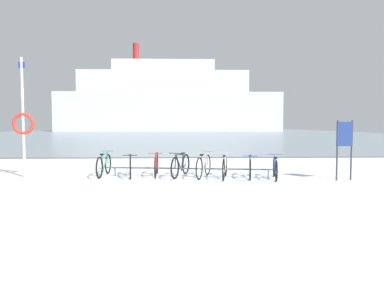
{
  "coord_description": "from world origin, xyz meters",
  "views": [
    {
      "loc": [
        1.09,
        -7.21,
        1.74
      ],
      "look_at": [
        1.52,
        5.58,
        0.98
      ],
      "focal_mm": 31.24,
      "sensor_mm": 36.0,
      "label": 1
    }
  ],
  "objects_px": {
    "bicycle_3": "(181,165)",
    "bicycle_7": "(275,168)",
    "bicycle_5": "(225,167)",
    "bicycle_1": "(130,166)",
    "ferry_ship": "(168,102)",
    "bicycle_4": "(204,166)",
    "bicycle_6": "(250,167)",
    "bicycle_0": "(104,165)",
    "rescue_post": "(23,120)",
    "info_sign": "(345,140)",
    "bicycle_2": "(156,165)"
  },
  "relations": [
    {
      "from": "bicycle_0",
      "to": "info_sign",
      "type": "height_order",
      "value": "info_sign"
    },
    {
      "from": "bicycle_5",
      "to": "bicycle_6",
      "type": "xyz_separation_m",
      "value": [
        0.84,
        0.1,
        -0.03
      ]
    },
    {
      "from": "bicycle_6",
      "to": "info_sign",
      "type": "relative_size",
      "value": 0.9
    },
    {
      "from": "bicycle_7",
      "to": "bicycle_6",
      "type": "bearing_deg",
      "value": 159.67
    },
    {
      "from": "bicycle_3",
      "to": "bicycle_7",
      "type": "xyz_separation_m",
      "value": [
        3.01,
        -0.57,
        -0.03
      ]
    },
    {
      "from": "bicycle_3",
      "to": "bicycle_5",
      "type": "relative_size",
      "value": 1.0
    },
    {
      "from": "bicycle_2",
      "to": "bicycle_5",
      "type": "relative_size",
      "value": 1.01
    },
    {
      "from": "bicycle_2",
      "to": "bicycle_6",
      "type": "relative_size",
      "value": 1.04
    },
    {
      "from": "bicycle_3",
      "to": "rescue_post",
      "type": "bearing_deg",
      "value": 179.06
    },
    {
      "from": "bicycle_3",
      "to": "bicycle_7",
      "type": "relative_size",
      "value": 1.09
    },
    {
      "from": "bicycle_2",
      "to": "bicycle_3",
      "type": "relative_size",
      "value": 1.01
    },
    {
      "from": "bicycle_7",
      "to": "rescue_post",
      "type": "xyz_separation_m",
      "value": [
        -8.14,
        0.65,
        1.52
      ]
    },
    {
      "from": "bicycle_6",
      "to": "bicycle_7",
      "type": "height_order",
      "value": "same"
    },
    {
      "from": "bicycle_0",
      "to": "ferry_ship",
      "type": "distance_m",
      "value": 72.7
    },
    {
      "from": "bicycle_0",
      "to": "rescue_post",
      "type": "xyz_separation_m",
      "value": [
        -2.57,
        -0.12,
        1.49
      ]
    },
    {
      "from": "bicycle_2",
      "to": "ferry_ship",
      "type": "height_order",
      "value": "ferry_ship"
    },
    {
      "from": "bicycle_4",
      "to": "ferry_ship",
      "type": "distance_m",
      "value": 73.18
    },
    {
      "from": "bicycle_5",
      "to": "bicycle_7",
      "type": "height_order",
      "value": "bicycle_5"
    },
    {
      "from": "bicycle_7",
      "to": "bicycle_2",
      "type": "bearing_deg",
      "value": 169.18
    },
    {
      "from": "bicycle_3",
      "to": "bicycle_6",
      "type": "distance_m",
      "value": 2.28
    },
    {
      "from": "bicycle_1",
      "to": "ferry_ship",
      "type": "height_order",
      "value": "ferry_ship"
    },
    {
      "from": "bicycle_0",
      "to": "bicycle_5",
      "type": "height_order",
      "value": "bicycle_0"
    },
    {
      "from": "bicycle_5",
      "to": "ferry_ship",
      "type": "distance_m",
      "value": 73.42
    },
    {
      "from": "bicycle_0",
      "to": "rescue_post",
      "type": "bearing_deg",
      "value": -177.42
    },
    {
      "from": "info_sign",
      "to": "rescue_post",
      "type": "xyz_separation_m",
      "value": [
        -10.2,
        0.98,
        0.61
      ]
    },
    {
      "from": "bicycle_4",
      "to": "bicycle_6",
      "type": "xyz_separation_m",
      "value": [
        1.51,
        -0.11,
        -0.04
      ]
    },
    {
      "from": "bicycle_1",
      "to": "bicycle_4",
      "type": "distance_m",
      "value": 2.43
    },
    {
      "from": "ferry_ship",
      "to": "bicycle_2",
      "type": "bearing_deg",
      "value": -88.09
    },
    {
      "from": "bicycle_7",
      "to": "ferry_ship",
      "type": "xyz_separation_m",
      "value": [
        -6.23,
        73.14,
        6.86
      ]
    },
    {
      "from": "bicycle_3",
      "to": "info_sign",
      "type": "height_order",
      "value": "info_sign"
    },
    {
      "from": "bicycle_5",
      "to": "bicycle_6",
      "type": "height_order",
      "value": "bicycle_5"
    },
    {
      "from": "bicycle_0",
      "to": "rescue_post",
      "type": "distance_m",
      "value": 2.97
    },
    {
      "from": "bicycle_0",
      "to": "bicycle_2",
      "type": "bearing_deg",
      "value": -1.12
    },
    {
      "from": "info_sign",
      "to": "rescue_post",
      "type": "distance_m",
      "value": 10.26
    },
    {
      "from": "bicycle_4",
      "to": "bicycle_6",
      "type": "distance_m",
      "value": 1.51
    },
    {
      "from": "rescue_post",
      "to": "bicycle_3",
      "type": "bearing_deg",
      "value": -0.94
    },
    {
      "from": "bicycle_2",
      "to": "rescue_post",
      "type": "xyz_separation_m",
      "value": [
        -4.32,
        -0.08,
        1.49
      ]
    },
    {
      "from": "bicycle_0",
      "to": "bicycle_5",
      "type": "distance_m",
      "value": 4.03
    },
    {
      "from": "bicycle_2",
      "to": "bicycle_7",
      "type": "relative_size",
      "value": 1.11
    },
    {
      "from": "bicycle_0",
      "to": "info_sign",
      "type": "xyz_separation_m",
      "value": [
        7.63,
        -1.09,
        0.89
      ]
    },
    {
      "from": "bicycle_1",
      "to": "bicycle_2",
      "type": "relative_size",
      "value": 0.99
    },
    {
      "from": "bicycle_0",
      "to": "bicycle_7",
      "type": "relative_size",
      "value": 1.11
    },
    {
      "from": "bicycle_0",
      "to": "bicycle_1",
      "type": "xyz_separation_m",
      "value": [
        0.9,
        -0.14,
        -0.02
      ]
    },
    {
      "from": "bicycle_7",
      "to": "info_sign",
      "type": "distance_m",
      "value": 2.27
    },
    {
      "from": "bicycle_3",
      "to": "info_sign",
      "type": "distance_m",
      "value": 5.21
    },
    {
      "from": "bicycle_6",
      "to": "rescue_post",
      "type": "height_order",
      "value": "rescue_post"
    },
    {
      "from": "bicycle_2",
      "to": "bicycle_4",
      "type": "height_order",
      "value": "bicycle_4"
    },
    {
      "from": "bicycle_1",
      "to": "info_sign",
      "type": "distance_m",
      "value": 6.85
    },
    {
      "from": "bicycle_6",
      "to": "ferry_ship",
      "type": "distance_m",
      "value": 73.39
    },
    {
      "from": "bicycle_6",
      "to": "bicycle_0",
      "type": "bearing_deg",
      "value": 174.22
    }
  ]
}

